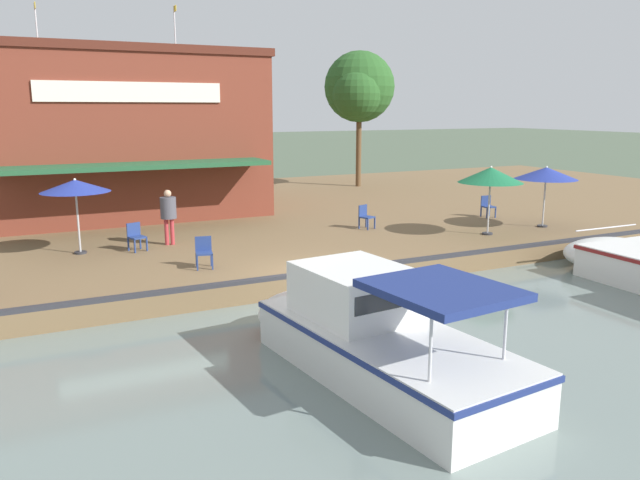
% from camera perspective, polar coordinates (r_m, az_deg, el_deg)
% --- Properties ---
extents(ground_plane, '(220.00, 220.00, 0.00)m').
position_cam_1_polar(ground_plane, '(16.49, 0.11, -5.22)').
color(ground_plane, '#4C5B47').
extents(quay_deck, '(22.00, 56.00, 0.60)m').
position_cam_1_polar(quay_deck, '(26.46, -10.55, 1.80)').
color(quay_deck, brown).
rests_on(quay_deck, ground).
extents(quay_edge_fender, '(0.20, 50.40, 0.10)m').
position_cam_1_polar(quay_edge_fender, '(16.39, -0.05, -2.95)').
color(quay_edge_fender, '#2D2D33').
rests_on(quay_edge_fender, quay_deck).
extents(waterfront_restaurant, '(10.32, 10.97, 8.51)m').
position_cam_1_polar(waterfront_restaurant, '(27.79, -18.16, 9.31)').
color(waterfront_restaurant, brown).
rests_on(waterfront_restaurant, quay_deck).
extents(patio_umbrella_back_row, '(2.20, 2.20, 2.36)m').
position_cam_1_polar(patio_umbrella_back_row, '(22.00, 15.33, 5.75)').
color(patio_umbrella_back_row, '#B7B7B7').
rests_on(patio_umbrella_back_row, quay_deck).
extents(patio_umbrella_far_corner, '(2.23, 2.23, 2.23)m').
position_cam_1_polar(patio_umbrella_far_corner, '(24.07, 19.98, 5.75)').
color(patio_umbrella_far_corner, '#B7B7B7').
rests_on(patio_umbrella_far_corner, quay_deck).
extents(patio_umbrella_near_quay_edge, '(2.01, 2.01, 2.26)m').
position_cam_1_polar(patio_umbrella_near_quay_edge, '(19.71, -21.48, 4.61)').
color(patio_umbrella_near_quay_edge, '#B7B7B7').
rests_on(patio_umbrella_near_quay_edge, quay_deck).
extents(cafe_chair_under_first_umbrella, '(0.52, 0.52, 0.85)m').
position_cam_1_polar(cafe_chair_under_first_umbrella, '(17.22, -10.58, -0.97)').
color(cafe_chair_under_first_umbrella, navy).
rests_on(cafe_chair_under_first_umbrella, quay_deck).
extents(cafe_chair_beside_entrance, '(0.57, 0.57, 0.85)m').
position_cam_1_polar(cafe_chair_beside_entrance, '(22.58, 4.18, 2.25)').
color(cafe_chair_beside_entrance, navy).
rests_on(cafe_chair_beside_entrance, quay_deck).
extents(cafe_chair_far_corner_seat, '(0.56, 0.56, 0.85)m').
position_cam_1_polar(cafe_chair_far_corner_seat, '(19.80, -16.48, 0.42)').
color(cafe_chair_far_corner_seat, navy).
rests_on(cafe_chair_far_corner_seat, quay_deck).
extents(cafe_chair_mid_patio, '(0.48, 0.48, 0.85)m').
position_cam_1_polar(cafe_chair_mid_patio, '(25.82, 15.06, 3.09)').
color(cafe_chair_mid_patio, navy).
rests_on(cafe_chair_mid_patio, quay_deck).
extents(person_at_quay_edge, '(0.50, 0.50, 1.76)m').
position_cam_1_polar(person_at_quay_edge, '(20.28, -13.70, 2.66)').
color(person_at_quay_edge, '#B23338').
rests_on(person_at_quay_edge, quay_deck).
extents(motorboat_nearest_quay, '(6.84, 2.83, 2.07)m').
position_cam_1_polar(motorboat_nearest_quay, '(11.80, 4.14, -8.40)').
color(motorboat_nearest_quay, silver).
rests_on(motorboat_nearest_quay, river_water).
extents(tree_downstream_bank, '(4.01, 3.82, 7.33)m').
position_cam_1_polar(tree_downstream_bank, '(34.68, 3.57, 13.64)').
color(tree_downstream_bank, brown).
rests_on(tree_downstream_bank, quay_deck).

